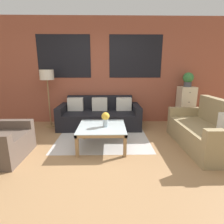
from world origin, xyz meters
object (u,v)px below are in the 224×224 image
object	(u,v)px
flower_vase	(105,118)
drawer_cabinet	(185,105)
coffee_table	(102,129)
potted_plant	(188,79)
couch_dark	(100,116)
floor_lamp	(47,78)
settee_vintage	(205,132)

from	to	relation	value
flower_vase	drawer_cabinet	bearing A→B (deg)	34.60
coffee_table	potted_plant	xyz separation A→B (m)	(2.23, 1.47, 0.87)
couch_dark	potted_plant	world-z (taller)	potted_plant
floor_lamp	drawer_cabinet	world-z (taller)	floor_lamp
settee_vintage	flower_vase	world-z (taller)	settee_vintage
potted_plant	floor_lamp	bearing A→B (deg)	-177.41
floor_lamp	potted_plant	world-z (taller)	floor_lamp
couch_dark	coffee_table	xyz separation A→B (m)	(0.11, -1.25, 0.07)
couch_dark	coffee_table	size ratio (longest dim) A/B	2.31
coffee_table	potted_plant	distance (m)	2.81
settee_vintage	floor_lamp	distance (m)	3.77
couch_dark	settee_vintage	world-z (taller)	settee_vintage
drawer_cabinet	potted_plant	bearing A→B (deg)	90.00
coffee_table	floor_lamp	distance (m)	2.12
drawer_cabinet	settee_vintage	bearing A→B (deg)	-99.03
floor_lamp	settee_vintage	bearing A→B (deg)	-21.58
couch_dark	flower_vase	distance (m)	1.32
couch_dark	flower_vase	world-z (taller)	couch_dark
floor_lamp	potted_plant	bearing A→B (deg)	2.59
floor_lamp	potted_plant	xyz separation A→B (m)	(3.64, 0.16, -0.03)
drawer_cabinet	potted_plant	distance (m)	0.71
settee_vintage	coffee_table	world-z (taller)	settee_vintage
drawer_cabinet	potted_plant	size ratio (longest dim) A/B	2.74
coffee_table	floor_lamp	bearing A→B (deg)	137.22
settee_vintage	potted_plant	xyz separation A→B (m)	(0.24, 1.51, 0.92)
coffee_table	flower_vase	xyz separation A→B (m)	(0.07, -0.02, 0.23)
drawer_cabinet	floor_lamp	bearing A→B (deg)	-177.41
drawer_cabinet	flower_vase	bearing A→B (deg)	-145.40
drawer_cabinet	flower_vase	xyz separation A→B (m)	(-2.16, -1.49, 0.07)
floor_lamp	flower_vase	bearing A→B (deg)	-41.80
coffee_table	drawer_cabinet	size ratio (longest dim) A/B	0.87
couch_dark	settee_vintage	bearing A→B (deg)	-31.70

